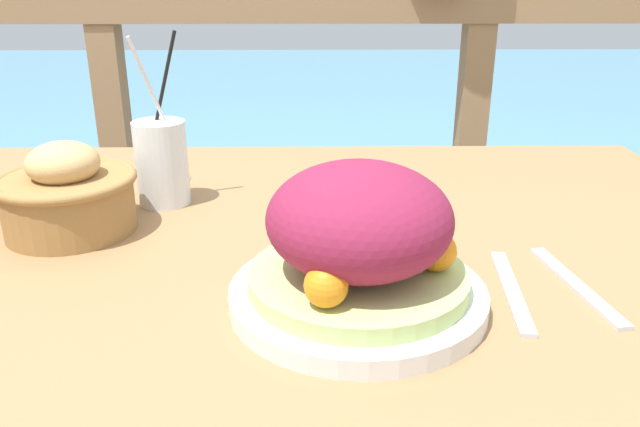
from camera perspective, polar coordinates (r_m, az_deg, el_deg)
patio_table at (r=0.84m, az=-3.85°, el=-8.01°), size 1.30×0.88×0.78m
railing_fence at (r=1.60m, az=-2.45°, el=9.35°), size 2.80×0.08×1.07m
sea_backdrop at (r=4.16m, az=-1.44°, el=8.87°), size 12.00×4.00×0.40m
salad_plate at (r=0.61m, az=3.56°, el=-3.03°), size 0.26×0.26×0.15m
drink_glass at (r=0.92m, az=-14.26°, el=4.57°), size 0.08×0.07×0.24m
bread_basket at (r=0.86m, az=-22.07°, el=1.61°), size 0.18×0.18×0.12m
fork at (r=0.69m, az=17.08°, el=-6.69°), size 0.04×0.18×0.00m
knife at (r=0.72m, az=22.34°, el=-6.04°), size 0.04×0.18×0.00m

